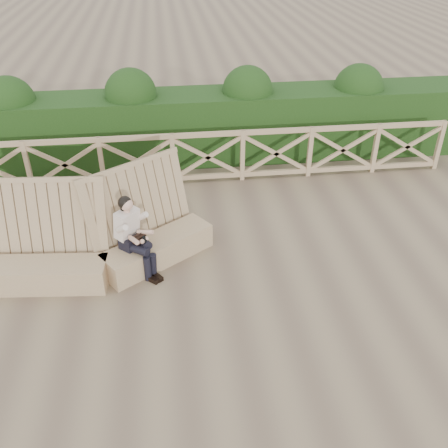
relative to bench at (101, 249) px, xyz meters
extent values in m
plane|color=brown|center=(1.95, -0.71, -0.39)|extent=(60.00, 60.00, 0.00)
cube|color=#967155|center=(-0.83, -0.29, -0.18)|extent=(1.90, 0.68, 0.41)
cube|color=#967155|center=(-0.80, -0.03, 0.40)|extent=(1.90, 0.61, 1.53)
cube|color=#967155|center=(0.87, 0.14, -0.18)|extent=(1.82, 1.46, 0.41)
cube|color=#967155|center=(0.72, 0.36, 0.40)|extent=(1.78, 1.41, 1.53)
cube|color=black|center=(0.48, -0.02, 0.13)|extent=(0.40, 0.40, 0.20)
cube|color=beige|center=(0.44, 0.01, 0.44)|extent=(0.44, 0.45, 0.48)
sphere|color=tan|center=(0.48, -0.02, 0.79)|extent=(0.27, 0.27, 0.19)
sphere|color=black|center=(0.45, 0.00, 0.81)|extent=(0.30, 0.30, 0.21)
cylinder|color=black|center=(0.56, -0.21, 0.11)|extent=(0.40, 0.38, 0.14)
cylinder|color=black|center=(0.65, -0.09, 0.17)|extent=(0.41, 0.39, 0.15)
cylinder|color=black|center=(0.71, -0.35, -0.18)|extent=(0.16, 0.16, 0.41)
cylinder|color=black|center=(0.79, -0.28, -0.18)|extent=(0.16, 0.16, 0.41)
cube|color=black|center=(0.77, -0.41, -0.35)|extent=(0.22, 0.21, 0.07)
cube|color=black|center=(0.84, -0.35, -0.35)|extent=(0.22, 0.21, 0.07)
cube|color=black|center=(0.61, -0.12, 0.22)|extent=(0.23, 0.23, 0.14)
cube|color=black|center=(0.71, -0.23, 0.27)|extent=(0.10, 0.10, 0.11)
cube|color=#978158|center=(1.95, 2.79, 0.66)|extent=(10.10, 0.07, 0.10)
cube|color=#978158|center=(1.95, 2.79, -0.27)|extent=(10.10, 0.07, 0.10)
cube|color=black|center=(1.95, 3.99, 0.36)|extent=(12.00, 1.20, 1.50)
camera|label=1|loc=(1.12, -6.51, 4.52)|focal=40.00mm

